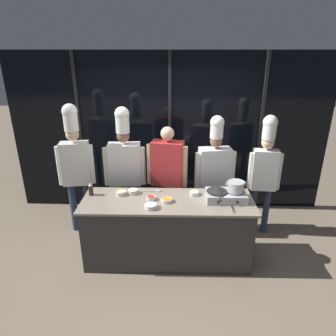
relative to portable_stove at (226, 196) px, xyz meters
The scene contains 19 objects.
ground_plane 1.21m from the portable_stove, behind, with size 24.00×24.00×0.00m, color #7F705B.
window_wall_back 1.71m from the portable_stove, 116.84° to the left, with size 5.36×0.09×2.70m.
demo_counter 0.90m from the portable_stove, behind, with size 2.22×0.74×0.89m.
portable_stove is the anchor object (origin of this frame).
frying_pan 0.14m from the portable_stove, behind, with size 0.27×0.47×0.05m.
stock_pot 0.18m from the portable_stove, ahead, with size 0.24×0.22×0.14m.
squeeze_bottle_soy 1.78m from the portable_stove, behind, with size 0.06×0.06×0.18m.
prep_bowl_chili_flakes 0.97m from the portable_stove, behind, with size 0.12×0.12×0.05m.
prep_bowl_carrots 0.77m from the portable_stove, behind, with size 0.15×0.15×0.04m.
prep_bowl_noodles 0.42m from the portable_stove, 161.89° to the left, with size 0.13×0.13×0.05m.
prep_bowl_rice 0.98m from the portable_stove, 165.69° to the right, with size 0.15×0.15×0.05m.
prep_bowl_ginger 1.38m from the portable_stove, behind, with size 0.14×0.14×0.05m.
prep_bowl_bean_sprouts 1.23m from the portable_stove, behind, with size 0.14×0.14×0.06m.
serving_spoon_slotted 0.95m from the portable_stove, 166.12° to the left, with size 0.27×0.06×0.02m.
chef_head 2.24m from the portable_stove, 163.13° to the left, with size 0.53×0.27×2.01m.
chef_sous 1.59m from the portable_stove, 153.10° to the left, with size 0.63×0.28×1.96m.
person_guest 1.00m from the portable_stove, 140.70° to the left, with size 0.59×0.32×1.69m.
chef_line 0.73m from the portable_stove, 94.85° to the left, with size 0.61×0.30×1.84m.
chef_pastry 0.92m from the portable_stove, 43.84° to the left, with size 0.48×0.22×1.87m.
Camera 1 is at (0.08, -3.44, 2.69)m, focal length 32.00 mm.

